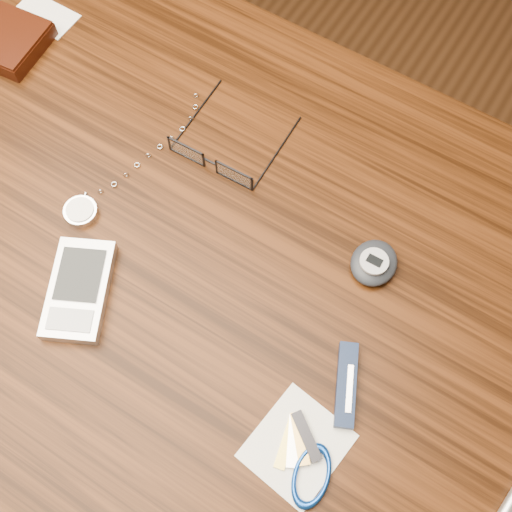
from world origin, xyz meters
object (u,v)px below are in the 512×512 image
object	(u,v)px
desk	(209,277)
pocket_knife	(346,385)
notepad_keys	(304,460)
wallet_and_card	(2,37)
pocket_watch	(85,208)
pda_phone	(79,289)
eyeglasses	(213,159)
pedometer	(374,263)

from	to	relation	value
desk	pocket_knife	size ratio (longest dim) A/B	10.96
notepad_keys	wallet_and_card	bearing A→B (deg)	157.60
desk	pocket_watch	size ratio (longest dim) A/B	4.17
desk	pda_phone	size ratio (longest dim) A/B	7.36
eyeglasses	pocket_watch	xyz separation A→B (m)	(-0.10, -0.14, -0.01)
notepad_keys	pocket_knife	distance (m)	0.09
eyeglasses	notepad_keys	world-z (taller)	eyeglasses
pda_phone	pedometer	world-z (taller)	pedometer
pocket_watch	pedometer	distance (m)	0.35
desk	pda_phone	xyz separation A→B (m)	(-0.08, -0.12, 0.11)
wallet_and_card	pocket_knife	distance (m)	0.65
wallet_and_card	eyeglasses	size ratio (longest dim) A/B	1.15
wallet_and_card	eyeglasses	distance (m)	0.35
desk	wallet_and_card	distance (m)	0.43
pocket_watch	notepad_keys	distance (m)	0.39
notepad_keys	pocket_knife	size ratio (longest dim) A/B	1.19
desk	pocket_watch	world-z (taller)	pocket_watch
desk	notepad_keys	xyz separation A→B (m)	(0.22, -0.15, 0.11)
notepad_keys	pedometer	bearing A→B (deg)	100.34
notepad_keys	pda_phone	bearing A→B (deg)	175.49
eyeglasses	notepad_keys	xyz separation A→B (m)	(0.27, -0.25, -0.01)
wallet_and_card	notepad_keys	world-z (taller)	wallet_and_card
wallet_and_card	pocket_watch	distance (m)	0.29
desk	eyeglasses	distance (m)	0.16
pedometer	wallet_and_card	bearing A→B (deg)	177.15
eyeglasses	pedometer	distance (m)	0.23
pocket_knife	desk	bearing A→B (deg)	165.25
desk	pda_phone	bearing A→B (deg)	-124.10
pda_phone	notepad_keys	xyz separation A→B (m)	(0.31, -0.02, -0.01)
notepad_keys	pocket_knife	bearing A→B (deg)	90.71
desk	pda_phone	world-z (taller)	pda_phone
eyeglasses	pda_phone	size ratio (longest dim) A/B	0.96
pda_phone	pedometer	xyz separation A→B (m)	(0.27, 0.20, 0.00)
pda_phone	notepad_keys	distance (m)	0.31
pocket_watch	pda_phone	size ratio (longest dim) A/B	1.77
pocket_watch	notepad_keys	size ratio (longest dim) A/B	2.21
desk	notepad_keys	world-z (taller)	notepad_keys
pda_phone	pedometer	size ratio (longest dim) A/B	2.20
desk	pedometer	bearing A→B (deg)	23.65
wallet_and_card	notepad_keys	size ratio (longest dim) A/B	1.37
desk	pocket_knife	world-z (taller)	pocket_knife
desk	pedometer	world-z (taller)	pedometer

